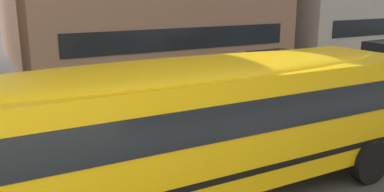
{
  "coord_description": "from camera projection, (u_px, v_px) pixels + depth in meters",
  "views": [
    {
      "loc": [
        -4.14,
        -8.82,
        4.22
      ],
      "look_at": [
        0.24,
        -1.0,
        1.92
      ],
      "focal_mm": 38.22,
      "sensor_mm": 36.0,
      "label": 1
    }
  ],
  "objects": [
    {
      "name": "ground_plane",
      "position": [
        165.0,
        161.0,
        10.46
      ],
      "size": [
        400.0,
        400.0,
        0.0
      ],
      "primitive_type": "plane",
      "color": "#424244"
    },
    {
      "name": "sidewalk_far",
      "position": [
        84.0,
        96.0,
        17.06
      ],
      "size": [
        120.0,
        3.0,
        0.01
      ],
      "primitive_type": "cube",
      "color": "gray",
      "rests_on": "ground_plane"
    },
    {
      "name": "lane_centreline",
      "position": [
        165.0,
        161.0,
        10.46
      ],
      "size": [
        110.0,
        0.16,
        0.01
      ],
      "primitive_type": "cube",
      "color": "silver",
      "rests_on": "ground_plane"
    },
    {
      "name": "school_bus",
      "position": [
        163.0,
        124.0,
        7.89
      ],
      "size": [
        13.13,
        3.19,
        2.93
      ],
      "rotation": [
        0.0,
        0.0,
        3.13
      ],
      "color": "yellow",
      "rests_on": "ground_plane"
    },
    {
      "name": "parked_car_maroon_far_corner",
      "position": [
        277.0,
        69.0,
        18.37
      ],
      "size": [
        3.97,
        2.01,
        1.64
      ],
      "rotation": [
        0.0,
        0.0,
        0.04
      ],
      "color": "maroon",
      "rests_on": "ground_plane"
    }
  ]
}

